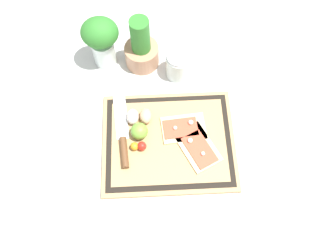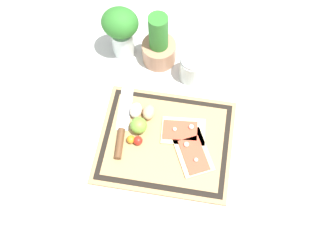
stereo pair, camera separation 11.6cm
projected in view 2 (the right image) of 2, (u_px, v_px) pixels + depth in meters
The scene contains 13 objects.
ground_plane at pixel (166, 143), 1.25m from camera, with size 6.00×6.00×0.00m, color silver.
cutting_board at pixel (166, 142), 1.24m from camera, with size 0.42×0.35×0.02m.
pizza_slice_near at pixel (193, 153), 1.21m from camera, with size 0.15×0.18×0.02m.
pizza_slice_far at pixel (183, 131), 1.24m from camera, with size 0.15×0.11×0.02m.
knife at pixel (121, 132), 1.24m from camera, with size 0.06×0.27×0.02m.
egg_brown at pixel (149, 112), 1.26m from camera, with size 0.04×0.05×0.04m, color tan.
egg_pink at pixel (136, 110), 1.26m from camera, with size 0.04×0.05×0.04m, color beige.
lime at pixel (139, 125), 1.23m from camera, with size 0.05×0.05×0.05m, color #70A838.
cherry_tomato_red at pixel (138, 141), 1.22m from camera, with size 0.03×0.03×0.03m, color red.
cherry_tomato_yellow at pixel (131, 139), 1.22m from camera, with size 0.03×0.03×0.03m, color orange.
herb_pot at pixel (159, 46), 1.33m from camera, with size 0.12×0.12×0.21m.
sauce_jar at pixel (193, 69), 1.32m from camera, with size 0.09×0.09×0.10m.
herb_glass at pixel (121, 29), 1.30m from camera, with size 0.12×0.11×0.20m.
Camera 2 is at (0.09, -0.50, 1.14)m, focal length 42.00 mm.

